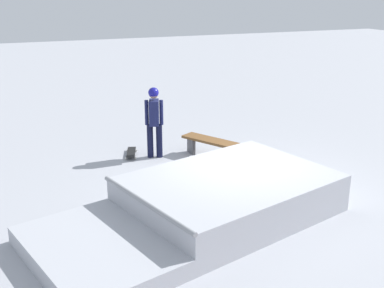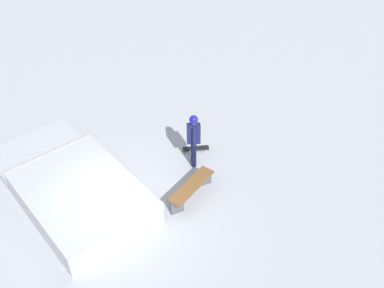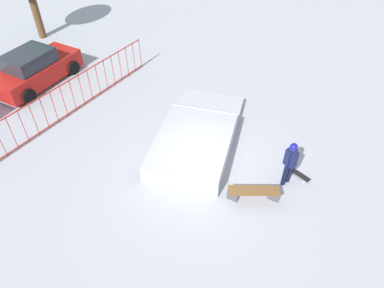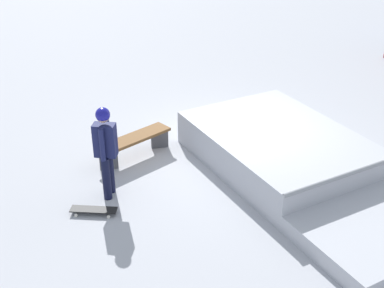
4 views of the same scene
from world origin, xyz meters
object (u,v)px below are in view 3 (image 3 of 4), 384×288
(skater, at_px, (290,161))
(park_bench, at_px, (254,193))
(skate_ramp, at_px, (196,139))
(parked_car_red, at_px, (35,69))
(skateboard, at_px, (299,174))

(skater, bearing_deg, park_bench, 84.11)
(skate_ramp, distance_m, parked_car_red, 8.42)
(skater, bearing_deg, skate_ramp, 19.39)
(park_bench, distance_m, parked_car_red, 11.36)
(park_bench, height_order, parked_car_red, parked_car_red)
(park_bench, bearing_deg, skate_ramp, 64.35)
(skater, relative_size, skateboard, 2.10)
(skateboard, height_order, parked_car_red, parked_car_red)
(skate_ramp, height_order, parked_car_red, parked_car_red)
(skater, height_order, park_bench, skater)
(skater, xyz_separation_m, parked_car_red, (0.21, 11.90, -0.28))
(parked_car_red, bearing_deg, skater, -92.37)
(skater, xyz_separation_m, park_bench, (-1.24, 0.64, -0.65))
(skate_ramp, relative_size, park_bench, 3.71)
(skateboard, xyz_separation_m, parked_car_red, (-0.30, 12.22, 0.65))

